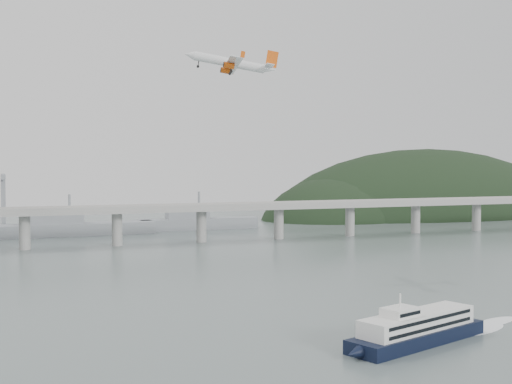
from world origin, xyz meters
name	(u,v)px	position (x,y,z in m)	size (l,w,h in m)	color
ground	(318,314)	(0.00, 0.00, 0.00)	(900.00, 900.00, 0.00)	slate
bridge	(167,214)	(-1.15, 200.00, 17.65)	(800.00, 22.00, 23.90)	#989996
headland	(440,236)	(285.18, 331.75, -19.34)	(365.00, 155.00, 156.00)	black
ferry	(417,329)	(8.78, -41.07, 3.82)	(71.97, 31.51, 14.07)	black
airliner	(232,63)	(-4.57, 70.31, 87.26)	(38.16, 35.05, 10.24)	white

